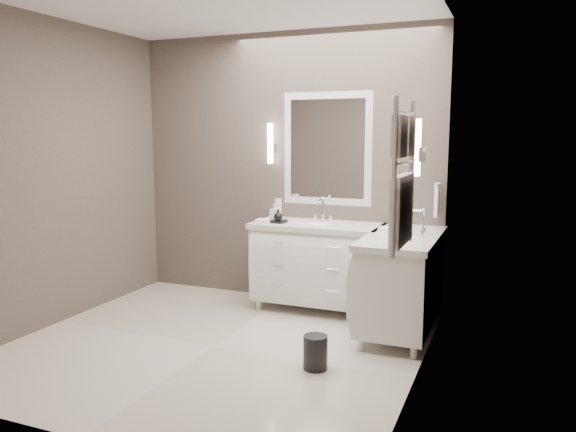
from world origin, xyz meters
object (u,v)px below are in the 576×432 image
at_px(vanity_back, 317,261).
at_px(waste_bin, 315,352).
at_px(vanity_right, 402,277).
at_px(towel_ladder, 403,185).

distance_m(vanity_back, waste_bin, 1.45).
bearing_deg(vanity_right, towel_ladder, -80.16).
bearing_deg(waste_bin, towel_ladder, -24.54).
bearing_deg(vanity_back, vanity_right, -20.38).
bearing_deg(waste_bin, vanity_right, 67.04).
height_order(vanity_right, waste_bin, vanity_right).
relative_size(towel_ladder, waste_bin, 3.61).
distance_m(towel_ladder, waste_bin, 1.46).
xyz_separation_m(vanity_back, towel_ladder, (1.10, -1.63, 0.91)).
xyz_separation_m(vanity_right, waste_bin, (-0.43, -1.00, -0.36)).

